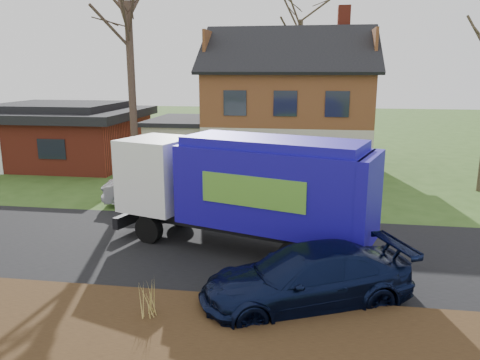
# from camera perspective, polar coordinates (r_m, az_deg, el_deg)

# --- Properties ---
(ground) EXTENTS (120.00, 120.00, 0.00)m
(ground) POSITION_cam_1_polar(r_m,az_deg,el_deg) (15.39, -4.55, -8.36)
(ground) COLOR #304D19
(ground) RESTS_ON ground
(road) EXTENTS (80.00, 7.00, 0.02)m
(road) POSITION_cam_1_polar(r_m,az_deg,el_deg) (15.39, -4.55, -8.33)
(road) COLOR black
(road) RESTS_ON ground
(mulch_verge) EXTENTS (80.00, 3.50, 0.30)m
(mulch_verge) POSITION_cam_1_polar(r_m,az_deg,el_deg) (10.76, -11.30, -17.81)
(mulch_verge) COLOR black
(mulch_verge) RESTS_ON ground
(main_house) EXTENTS (12.95, 8.95, 9.26)m
(main_house) POSITION_cam_1_polar(r_m,az_deg,el_deg) (27.94, 4.91, 9.85)
(main_house) COLOR beige
(main_house) RESTS_ON ground
(ranch_house) EXTENTS (9.80, 8.20, 3.70)m
(ranch_house) POSITION_cam_1_polar(r_m,az_deg,el_deg) (31.22, -20.95, 5.30)
(ranch_house) COLOR maroon
(ranch_house) RESTS_ON ground
(garbage_truck) EXTENTS (8.85, 4.83, 3.67)m
(garbage_truck) POSITION_cam_1_polar(r_m,az_deg,el_deg) (14.73, 0.67, -0.67)
(garbage_truck) COLOR black
(garbage_truck) RESTS_ON ground
(silver_sedan) EXTENTS (4.27, 2.09, 1.35)m
(silver_sedan) POSITION_cam_1_polar(r_m,az_deg,el_deg) (20.38, -10.56, -1.14)
(silver_sedan) COLOR #AFB2B7
(silver_sedan) RESTS_ON ground
(navy_wagon) EXTENTS (5.62, 4.06, 1.51)m
(navy_wagon) POSITION_cam_1_polar(r_m,az_deg,el_deg) (11.63, 8.02, -11.80)
(navy_wagon) COLOR black
(navy_wagon) RESTS_ON ground
(tree_back) EXTENTS (3.92, 3.92, 12.41)m
(tree_back) POSITION_cam_1_polar(r_m,az_deg,el_deg) (35.23, 7.47, 20.77)
(tree_back) COLOR #3E3225
(tree_back) RESTS_ON ground
(grass_clump_mid) EXTENTS (0.31, 0.25, 0.86)m
(grass_clump_mid) POSITION_cam_1_polar(r_m,az_deg,el_deg) (10.89, -11.18, -13.90)
(grass_clump_mid) COLOR tan
(grass_clump_mid) RESTS_ON mulch_verge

